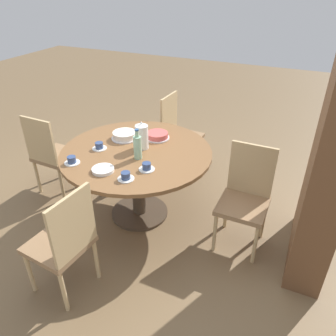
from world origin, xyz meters
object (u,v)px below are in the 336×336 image
chair_c (52,153)px  cup_b (126,176)px  chair_b (178,132)px  cake_main (124,135)px  coffee_pot (142,136)px  bookshelf (326,169)px  cup_a (147,167)px  water_bottle (138,147)px  chair_d (64,241)px  cup_d (72,161)px  cup_c (99,146)px  cake_second (157,136)px  chair_a (245,196)px

chair_c → cup_b: bearing=162.3°
chair_b → cake_main: 0.95m
chair_b → coffee_pot: (0.98, 0.03, 0.38)m
bookshelf → cup_b: bearing=111.2°
chair_c → cake_main: size_ratio=3.60×
cup_a → chair_c: bearing=-100.6°
chair_c → bookshelf: bookshelf is taller
chair_b → water_bottle: 1.24m
cake_main → cup_b: bearing=31.5°
chair_d → cake_main: 1.29m
water_bottle → cup_d: (0.32, -0.49, -0.09)m
chair_d → cup_b: size_ratio=6.89×
chair_c → bookshelf: bearing=-175.0°
coffee_pot → cake_main: coffee_pot is taller
chair_b → coffee_pot: size_ratio=3.53×
water_bottle → cup_c: size_ratio=2.07×
cake_second → cup_a: bearing=17.4°
chair_a → chair_c: 2.12m
chair_b → cake_second: 0.79m
coffee_pot → cake_second: (-0.25, 0.04, -0.09)m
cake_main → chair_d: bearing=9.1°
chair_b → water_bottle: (1.18, 0.09, 0.37)m
water_bottle → cup_c: bearing=-91.3°
water_bottle → cup_d: bearing=-56.8°
chair_a → water_bottle: (0.17, -0.97, 0.37)m
cake_main → cake_second: cake_main is taller
bookshelf → cup_c: 1.98m
chair_a → chair_c: bearing=-177.2°
chair_b → chair_c: 1.51m
chair_c → cup_b: (0.45, 1.23, 0.28)m
bookshelf → coffee_pot: size_ratio=6.93×
coffee_pot → cup_d: 0.68m
chair_c → cup_a: chair_c is taller
chair_a → cup_c: bearing=-172.5°
chair_c → chair_d: (1.04, 1.02, 0.00)m
cake_second → cup_a: size_ratio=1.79×
cup_b → chair_c: bearing=-110.2°
chair_a → cup_b: chair_a is taller
chair_a → cup_d: (0.49, -1.46, 0.28)m
water_bottle → cake_second: water_bottle is taller
cup_c → cup_d: (0.33, -0.06, 0.00)m
coffee_pot → chair_d: bearing=-3.1°
bookshelf → cake_second: size_ratio=7.56×
water_bottle → cup_a: bearing=48.2°
cake_second → cup_b: size_ratio=1.79×
chair_a → water_bottle: bearing=-169.1°
chair_d → cup_b: bearing=166.8°
chair_d → coffee_pot: (-1.14, 0.06, 0.38)m
chair_c → water_bottle: water_bottle is taller
chair_a → chair_c: same height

